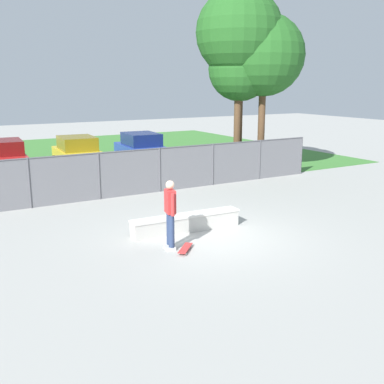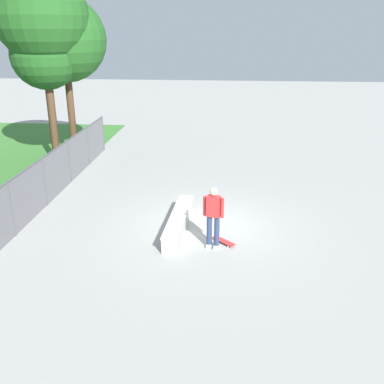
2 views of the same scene
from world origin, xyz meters
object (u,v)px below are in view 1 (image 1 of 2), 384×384
Objects in this scene: skateboard at (185,248)px; car_red at (5,158)px; skateboarder at (170,212)px; tree_near_left at (239,33)px; tree_mid at (264,56)px; tree_near_right at (240,70)px; concrete_ledge at (186,223)px; car_blue at (142,149)px; car_yellow at (78,154)px.

skateboard is 12.96m from car_red.
skateboarder is 0.22× the size of tree_near_left.
tree_near_left reaches higher than tree_mid.
tree_near_right reaches higher than car_red.
car_blue is (3.51, 10.96, 0.58)m from concrete_ledge.
skateboard is at bearing -132.76° from tree_near_right.
skateboarder is at bearing 131.30° from skateboard.
car_red and car_blue have the same top height.
tree_mid reaches higher than skateboarder.
skateboard is at bearing -79.30° from car_red.
car_yellow is at bearing 143.95° from tree_mid.
tree_mid is 9.93m from car_yellow.
tree_mid reaches higher than skateboard.
skateboarder is at bearing -134.71° from tree_near_left.
tree_near_left is at bearing 45.24° from concrete_ledge.
concrete_ledge is at bearing -134.76° from tree_near_left.
tree_mid is (8.35, 6.92, 4.39)m from skateboarder.
tree_near_right is 1.45× the size of car_red.
tree_near_right is at bearing -26.97° from car_red.
tree_near_right is 6.68m from car_blue.
car_red is (-3.23, 11.30, 0.58)m from concrete_ledge.
concrete_ledge is 0.78× the size of car_yellow.
car_blue is at bearing -0.76° from car_yellow.
car_red reaches higher than concrete_ledge.
concrete_ledge is 0.41× the size of tree_near_left.
tree_near_right reaches higher than car_yellow.
tree_mid is (7.26, 5.81, 5.14)m from concrete_ledge.
tree_mid is at bearing 41.80° from skateboard.
tree_mid is 12.68m from car_red.
skateboard is 12.48m from car_yellow.
tree_near_left reaches higher than car_blue.
tree_near_left is at bearing -147.31° from tree_near_right.
skateboarder is 0.29× the size of tree_near_right.
tree_mid is at bearing 39.66° from skateboarder.
tree_near_left is at bearing 154.61° from tree_mid.
tree_near_left is 1.93× the size of car_red.
skateboard is at bearing -48.70° from skateboarder.
skateboarder reaches higher than car_red.
skateboarder is at bearing -134.94° from tree_near_right.
skateboard is 13.14m from car_blue.
car_yellow is 3.39m from car_blue.
concrete_ledge is 0.78× the size of car_blue.
skateboarder is 12.60m from car_red.
tree_near_right is at bearing -36.24° from car_yellow.
tree_near_right is at bearing 145.42° from tree_mid.
tree_near_left is at bearing 47.50° from skateboard.
car_blue is at bearing 122.37° from tree_near_right.
car_red is 3.36m from car_yellow.
tree_near_left is at bearing 45.29° from skateboarder.
skateboard is at bearing -94.35° from car_yellow.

